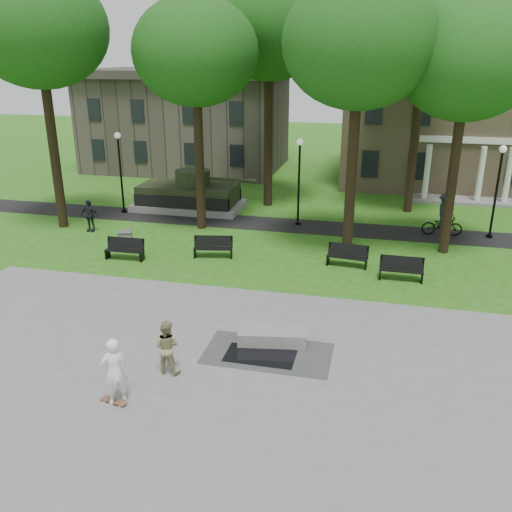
{
  "coord_description": "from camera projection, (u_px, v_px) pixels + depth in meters",
  "views": [
    {
      "loc": [
        4.91,
        -16.28,
        8.89
      ],
      "look_at": [
        0.27,
        3.23,
        1.4
      ],
      "focal_mm": 38.0,
      "sensor_mm": 36.0,
      "label": 1
    }
  ],
  "objects": [
    {
      "name": "concrete_block",
      "position": [
        272.0,
        335.0,
        17.74
      ],
      "size": [
        2.34,
        1.35,
        0.45
      ],
      "primitive_type": "cube",
      "rotation": [
        0.0,
        0.0,
        0.17
      ],
      "color": "gray",
      "rests_on": "plaza"
    },
    {
      "name": "puddle",
      "position": [
        260.0,
        356.0,
        16.96
      ],
      "size": [
        2.2,
        1.2,
        0.0
      ],
      "primitive_type": "cube",
      "color": "black",
      "rests_on": "plaza"
    },
    {
      "name": "building_right",
      "position": [
        460.0,
        121.0,
        39.02
      ],
      "size": [
        17.0,
        12.0,
        8.6
      ],
      "color": "#9E8460",
      "rests_on": "ground"
    },
    {
      "name": "ground",
      "position": [
        227.0,
        324.0,
        19.01
      ],
      "size": [
        120.0,
        120.0,
        0.0
      ],
      "primitive_type": "plane",
      "color": "#2C5413",
      "rests_on": "ground"
    },
    {
      "name": "lamp_right",
      "position": [
        497.0,
        185.0,
        26.97
      ],
      "size": [
        0.36,
        0.36,
        4.73
      ],
      "color": "black",
      "rests_on": "ground"
    },
    {
      "name": "park_bench_0",
      "position": [
        125.0,
        248.0,
        24.86
      ],
      "size": [
        1.81,
        0.57,
        1.0
      ],
      "rotation": [
        0.0,
        0.0,
        0.03
      ],
      "color": "black",
      "rests_on": "ground"
    },
    {
      "name": "tree_5",
      "position": [
        425.0,
        39.0,
        29.25
      ],
      "size": [
        6.4,
        6.4,
        12.44
      ],
      "color": "black",
      "rests_on": "ground"
    },
    {
      "name": "footpath",
      "position": [
        288.0,
        225.0,
        29.94
      ],
      "size": [
        44.0,
        2.6,
        0.01
      ],
      "primitive_type": "cube",
      "color": "black",
      "rests_on": "ground"
    },
    {
      "name": "lamp_left",
      "position": [
        120.0,
        166.0,
        31.41
      ],
      "size": [
        0.36,
        0.36,
        4.73
      ],
      "color": "black",
      "rests_on": "ground"
    },
    {
      "name": "plaza",
      "position": [
        175.0,
        409.0,
        14.45
      ],
      "size": [
        22.0,
        16.0,
        0.02
      ],
      "primitive_type": "cube",
      "color": "gray",
      "rests_on": "ground"
    },
    {
      "name": "skateboard",
      "position": [
        114.0,
        402.0,
        14.66
      ],
      "size": [
        0.8,
        0.35,
        0.07
      ],
      "primitive_type": "cube",
      "rotation": [
        0.0,
        0.0,
        -0.2
      ],
      "color": "brown",
      "rests_on": "plaza"
    },
    {
      "name": "park_bench_2",
      "position": [
        347.0,
        255.0,
        24.03
      ],
      "size": [
        1.84,
        0.71,
        1.0
      ],
      "rotation": [
        0.0,
        0.0,
        -0.1
      ],
      "color": "black",
      "rests_on": "ground"
    },
    {
      "name": "tank_monument",
      "position": [
        189.0,
        195.0,
        32.87
      ],
      "size": [
        7.45,
        3.4,
        2.4
      ],
      "color": "gray",
      "rests_on": "ground"
    },
    {
      "name": "building_left",
      "position": [
        188.0,
        123.0,
        44.28
      ],
      "size": [
        15.0,
        10.0,
        7.2
      ],
      "primitive_type": "cube",
      "color": "#4C443D",
      "rests_on": "ground"
    },
    {
      "name": "park_bench_1",
      "position": [
        214.0,
        246.0,
        25.12
      ],
      "size": [
        1.85,
        0.86,
        1.0
      ],
      "rotation": [
        0.0,
        0.0,
        0.19
      ],
      "color": "black",
      "rests_on": "ground"
    },
    {
      "name": "lamp_mid",
      "position": [
        299.0,
        175.0,
        29.13
      ],
      "size": [
        0.36,
        0.36,
        4.73
      ],
      "color": "black",
      "rests_on": "ground"
    },
    {
      "name": "cyclist",
      "position": [
        443.0,
        218.0,
        28.01
      ],
      "size": [
        2.09,
        1.2,
        2.23
      ],
      "rotation": [
        0.0,
        0.0,
        1.64
      ],
      "color": "black",
      "rests_on": "ground"
    },
    {
      "name": "trash_bin",
      "position": [
        126.0,
        241.0,
        26.0
      ],
      "size": [
        0.85,
        0.85,
        0.96
      ],
      "rotation": [
        0.0,
        0.0,
        0.35
      ],
      "color": "#A6A188",
      "rests_on": "ground"
    },
    {
      "name": "pedestrian_walker",
      "position": [
        90.0,
        216.0,
        28.67
      ],
      "size": [
        1.03,
        0.46,
        1.73
      ],
      "primitive_type": "imported",
      "rotation": [
        0.0,
        0.0,
        -0.04
      ],
      "color": "black",
      "rests_on": "ground"
    },
    {
      "name": "tree_2",
      "position": [
        360.0,
        43.0,
        22.74
      ],
      "size": [
        6.6,
        6.6,
        12.16
      ],
      "color": "black",
      "rests_on": "ground"
    },
    {
      "name": "tree_4",
      "position": [
        269.0,
        26.0,
        30.39
      ],
      "size": [
        7.2,
        7.2,
        13.5
      ],
      "color": "black",
      "rests_on": "ground"
    },
    {
      "name": "tree_3",
      "position": [
        467.0,
        61.0,
        22.92
      ],
      "size": [
        6.0,
        6.0,
        11.19
      ],
      "color": "black",
      "rests_on": "ground"
    },
    {
      "name": "park_bench_3",
      "position": [
        401.0,
        268.0,
        22.57
      ],
      "size": [
        1.8,
        0.53,
        1.0
      ],
      "rotation": [
        0.0,
        0.0,
        -0.01
      ],
      "color": "black",
      "rests_on": "ground"
    },
    {
      "name": "tree_0",
      "position": [
        38.0,
        29.0,
        26.3
      ],
      "size": [
        6.8,
        6.8,
        12.97
      ],
      "color": "black",
      "rests_on": "ground"
    },
    {
      "name": "skateboarder",
      "position": [
        114.0,
        371.0,
        14.36
      ],
      "size": [
        0.83,
        0.83,
        1.95
      ],
      "primitive_type": "imported",
      "rotation": [
        0.0,
        0.0,
        3.92
      ],
      "color": "white",
      "rests_on": "plaza"
    },
    {
      "name": "friend_watching",
      "position": [
        167.0,
        347.0,
        15.84
      ],
      "size": [
        0.86,
        0.7,
        1.67
      ],
      "primitive_type": "imported",
      "rotation": [
        0.0,
        0.0,
        3.06
      ],
      "color": "#988D62",
      "rests_on": "plaza"
    },
    {
      "name": "tree_1",
      "position": [
        195.0,
        53.0,
        26.42
      ],
      "size": [
        6.2,
        6.2,
        11.63
      ],
      "color": "black",
      "rests_on": "ground"
    }
  ]
}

